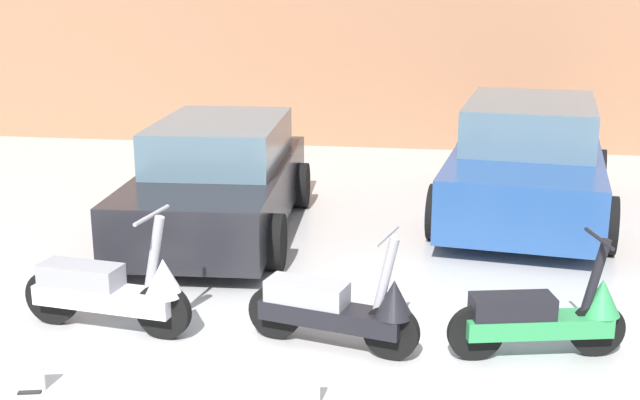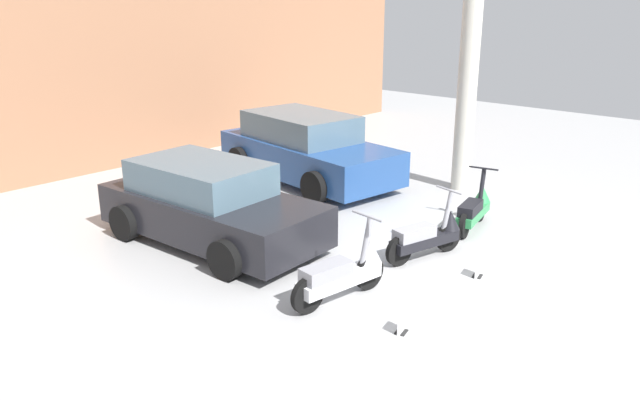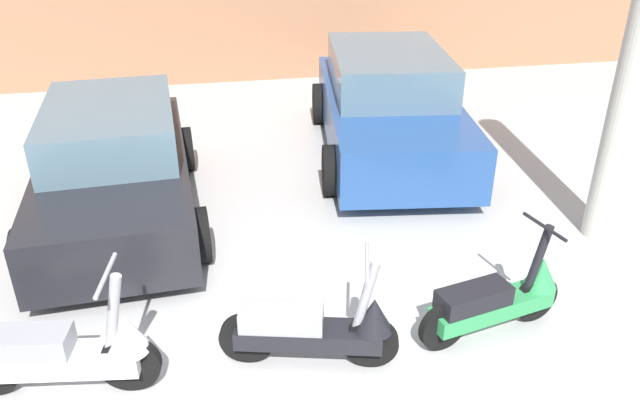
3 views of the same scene
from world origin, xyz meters
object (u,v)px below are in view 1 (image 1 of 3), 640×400
Objects in this scene: scooter_front_right at (339,307)px; scooter_front_left at (113,289)px; car_rear_left at (219,180)px; scooter_front_center at (545,315)px; placard_near_right_scooter at (305,390)px; car_rear_center at (527,161)px; placard_near_left_scooter at (29,376)px.

scooter_front_left is at bearing -167.62° from scooter_front_right.
car_rear_left is at bearing 135.30° from scooter_front_right.
scooter_front_center is (1.57, 0.11, -0.01)m from scooter_front_right.
placard_near_right_scooter is at bearing -162.16° from scooter_front_center.
car_rear_center reaches higher than placard_near_left_scooter.
car_rear_left is at bearing 85.57° from placard_near_left_scooter.
car_rear_center is (3.54, 1.27, 0.06)m from car_rear_left.
scooter_front_left reaches higher than placard_near_right_scooter.
car_rear_center reaches higher than car_rear_left.
car_rear_center is 16.45× the size of placard_near_right_scooter.
scooter_front_center is at bearing 8.69° from scooter_front_left.
scooter_front_center is at bearing 46.59° from car_rear_left.
scooter_front_left is at bearing -34.22° from car_rear_center.
car_rear_left is 4.15m from placard_near_right_scooter.
scooter_front_left is 0.35× the size of car_rear_center.
scooter_front_left is 5.76× the size of placard_near_right_scooter.
scooter_front_left is 1.09m from placard_near_left_scooter.
placard_near_left_scooter is at bearing -140.37° from scooter_front_right.
placard_near_right_scooter is (-1.68, -1.00, -0.23)m from scooter_front_center.
car_rear_center reaches higher than scooter_front_center.
car_rear_center reaches higher than placard_near_right_scooter.
scooter_front_right reaches higher than scooter_front_center.
scooter_front_center is 0.35× the size of car_rear_left.
scooter_front_center is at bearing 17.78° from scooter_front_right.
placard_near_left_scooter is at bearing -92.82° from scooter_front_left.
placard_near_left_scooter and placard_near_right_scooter have the same top height.
car_rear_left reaches higher than scooter_front_center.
scooter_front_right is at bearing 25.78° from placard_near_left_scooter.
car_rear_center is at bearing 74.03° from scooter_front_center.
placard_near_right_scooter is at bearing -83.31° from scooter_front_right.
car_rear_left is 3.76m from car_rear_center.
placard_near_right_scooter is at bearing -13.15° from car_rear_center.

